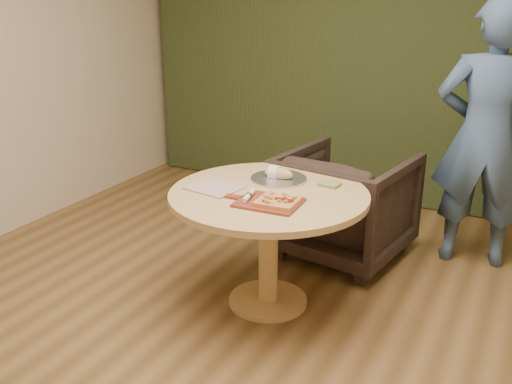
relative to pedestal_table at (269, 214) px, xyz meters
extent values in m
cube|color=brown|center=(0.12, -0.73, -0.62)|extent=(5.00, 6.00, 0.02)
cube|color=beige|center=(0.12, 2.28, 0.79)|extent=(5.00, 0.02, 2.80)
cube|color=#283417|center=(0.12, 2.17, 0.79)|extent=(4.80, 0.14, 2.78)
cylinder|color=#DEB371|center=(0.00, 0.00, -0.59)|extent=(0.50, 0.50, 0.03)
cylinder|color=#DEB371|center=(0.00, 0.00, -0.25)|extent=(0.12, 0.12, 0.68)
cylinder|color=#DEB371|center=(0.00, 0.00, 0.12)|extent=(1.19, 1.19, 0.04)
cube|color=brown|center=(0.09, -0.18, 0.15)|extent=(0.36, 0.30, 0.01)
cube|color=brown|center=(-0.13, -0.19, 0.15)|extent=(0.10, 0.05, 0.01)
cube|color=tan|center=(0.14, -0.18, 0.17)|extent=(0.23, 0.23, 0.02)
cylinder|color=maroon|center=(0.17, -0.17, 0.18)|extent=(0.04, 0.04, 0.00)
cylinder|color=maroon|center=(0.14, -0.17, 0.18)|extent=(0.04, 0.04, 0.00)
cylinder|color=maroon|center=(0.09, -0.24, 0.18)|extent=(0.04, 0.04, 0.00)
cylinder|color=maroon|center=(0.21, -0.17, 0.18)|extent=(0.05, 0.05, 0.00)
cube|color=#B99045|center=(0.17, -0.15, 0.18)|extent=(0.03, 0.03, 0.01)
cube|color=#B99045|center=(0.22, -0.13, 0.18)|extent=(0.02, 0.02, 0.01)
cube|color=#B99045|center=(0.11, -0.25, 0.18)|extent=(0.03, 0.03, 0.01)
cube|color=#B99045|center=(0.17, -0.21, 0.18)|extent=(0.02, 0.02, 0.01)
cube|color=#B99045|center=(0.12, -0.26, 0.18)|extent=(0.02, 0.02, 0.01)
cube|color=#B99045|center=(0.20, -0.21, 0.18)|extent=(0.03, 0.03, 0.01)
cube|color=#B99045|center=(0.06, -0.17, 0.18)|extent=(0.02, 0.02, 0.01)
cube|color=#B99045|center=(0.15, -0.11, 0.18)|extent=(0.03, 0.03, 0.01)
cube|color=#B99045|center=(0.11, -0.20, 0.18)|extent=(0.02, 0.02, 0.01)
cube|color=#B99045|center=(0.08, -0.19, 0.18)|extent=(0.02, 0.02, 0.01)
cube|color=#2A7E17|center=(0.13, -0.18, 0.18)|extent=(0.01, 0.01, 0.00)
cube|color=#2A7E17|center=(0.22, -0.20, 0.18)|extent=(0.01, 0.01, 0.00)
cube|color=#2A7E17|center=(0.16, -0.11, 0.18)|extent=(0.01, 0.01, 0.00)
cube|color=#2A7E17|center=(0.23, -0.20, 0.18)|extent=(0.01, 0.01, 0.00)
cube|color=#2A7E17|center=(0.19, -0.21, 0.18)|extent=(0.01, 0.01, 0.00)
cube|color=#2A7E17|center=(0.14, -0.25, 0.18)|extent=(0.01, 0.01, 0.00)
cube|color=#2A7E17|center=(0.14, -0.17, 0.18)|extent=(0.01, 0.01, 0.00)
cube|color=#2A7E17|center=(0.11, -0.19, 0.18)|extent=(0.01, 0.01, 0.00)
cube|color=#2A7E17|center=(0.18, -0.12, 0.18)|extent=(0.01, 0.01, 0.00)
cube|color=#8F3F5E|center=(0.09, -0.13, 0.18)|extent=(0.01, 0.03, 0.00)
cube|color=#8F3F5E|center=(0.19, -0.18, 0.18)|extent=(0.03, 0.02, 0.00)
cube|color=#8F3F5E|center=(0.07, -0.11, 0.18)|extent=(0.02, 0.03, 0.00)
cube|color=#8F3F5E|center=(0.13, -0.25, 0.18)|extent=(0.03, 0.02, 0.00)
cylinder|color=white|center=(-0.04, -0.19, 0.17)|extent=(0.06, 0.17, 0.03)
cylinder|color=#194C26|center=(-0.04, -0.19, 0.17)|extent=(0.04, 0.03, 0.03)
cube|color=silver|center=(-0.06, -0.09, 0.17)|extent=(0.02, 0.04, 0.00)
cube|color=silver|center=(-0.32, -0.10, 0.15)|extent=(0.33, 0.29, 0.01)
cylinder|color=silver|center=(-0.04, 0.23, 0.14)|extent=(0.35, 0.35, 0.01)
cylinder|color=silver|center=(-0.04, 0.23, 0.15)|extent=(0.36, 0.36, 0.02)
ellipsoid|color=tan|center=(-0.04, 0.23, 0.18)|extent=(0.19, 0.08, 0.07)
cylinder|color=white|center=(-0.07, 0.23, 0.18)|extent=(0.06, 0.09, 0.09)
cube|color=olive|center=(0.28, 0.27, 0.15)|extent=(0.13, 0.11, 0.02)
imported|color=black|center=(0.19, 0.89, -0.17)|extent=(0.96, 0.92, 0.87)
imported|color=#3E5B81|center=(1.04, 1.23, 0.32)|extent=(0.76, 0.59, 1.86)
camera|label=1|loc=(1.40, -2.86, 1.29)|focal=40.00mm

